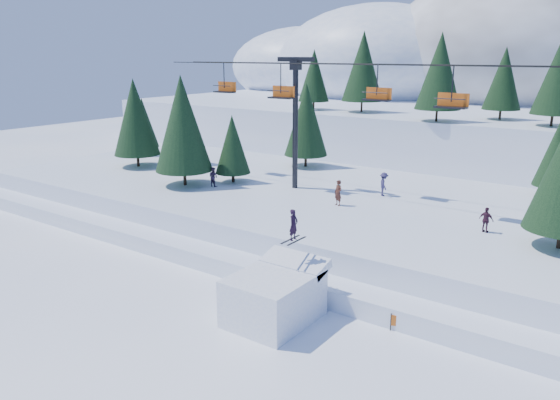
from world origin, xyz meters
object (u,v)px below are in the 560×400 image
Objects in this scene: chairlift at (427,111)px; banner_far at (461,324)px; banner_near at (421,324)px; jump_kicker at (275,295)px.

chairlift reaches higher than banner_far.
banner_near is at bearing -144.03° from banner_far.
banner_far is (8.13, 3.92, -0.79)m from jump_kicker.
jump_kicker is 2.02× the size of banner_near.
jump_kicker is 17.44m from chairlift.
jump_kicker is 7.18m from banner_near.
banner_far is at bearing -59.73° from chairlift.
chairlift reaches higher than jump_kicker.
chairlift is (1.41, 15.44, 8.00)m from jump_kicker.
jump_kicker is at bearing -157.04° from banner_near.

